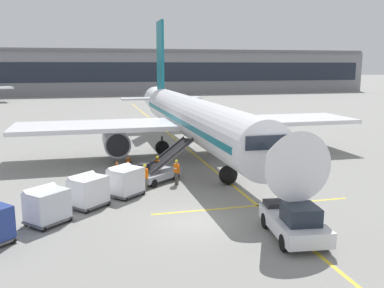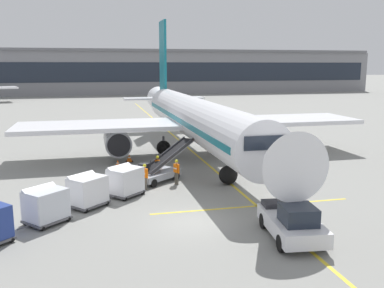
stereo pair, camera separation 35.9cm
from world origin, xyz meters
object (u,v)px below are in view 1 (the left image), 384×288
Objects in this scene: belt_loader at (159,170)px; safety_cone_wingtip at (117,164)px; pushback_tug at (295,222)px; ground_crew_by_carts at (145,175)px; baggage_cart_third at (46,205)px; safety_cone_engine_keepout at (128,158)px; baggage_cart_second at (88,190)px; parked_airplane at (192,118)px; baggage_cart_lead at (125,180)px; ground_crew_marshaller at (177,170)px; ground_crew_by_loader at (157,166)px.

safety_cone_wingtip is at bearing 118.65° from belt_loader.
pushback_tug is at bearing -68.89° from belt_loader.
belt_loader is 12.31m from pushback_tug.
pushback_tug is at bearing -58.95° from ground_crew_by_carts.
baggage_cart_third is 14.29m from safety_cone_engine_keepout.
safety_cone_wingtip is (-2.61, 4.78, -0.53)m from belt_loader.
safety_cone_wingtip is at bearing 76.23° from baggage_cart_second.
baggage_cart_second reaches higher than pushback_tug.
baggage_cart_second is 11.62m from pushback_tug.
baggage_cart_third reaches higher than pushback_tug.
parked_airplane reaches higher than pushback_tug.
baggage_cart_lead is at bearing 35.64° from baggage_cart_second.
ground_crew_marshaller is 2.91× the size of safety_cone_wingtip.
safety_cone_engine_keepout is (-0.27, 8.48, -0.67)m from ground_crew_by_carts.
baggage_cart_third is at bearing -134.38° from ground_crew_by_loader.
pushback_tug is (11.40, -4.77, -0.17)m from baggage_cart_third.
ground_crew_by_loader is 1.87m from ground_crew_marshaller.
baggage_cart_lead reaches higher than ground_crew_by_carts.
ground_crew_by_carts and ground_crew_marshaller have the same top height.
belt_loader is at bearing 43.95° from baggage_cart_third.
ground_crew_by_loader is 1.00× the size of ground_crew_marshaller.
baggage_cart_second is at bearing -144.36° from baggage_cart_lead.
parked_airplane is at bearing 60.45° from ground_crew_by_carts.
baggage_cart_second is at bearing -126.45° from parked_airplane.
belt_loader is 2.86× the size of ground_crew_marshaller.
baggage_cart_lead is 4.16m from ground_crew_by_loader.
ground_crew_by_loader is (-4.47, -7.68, -2.37)m from parked_airplane.
safety_cone_wingtip is (-1.06, -1.71, -0.04)m from safety_cone_engine_keepout.
ground_crew_by_carts is at bearing -119.55° from parked_airplane.
baggage_cart_lead is 1.47× the size of ground_crew_marshaller.
ground_crew_marshaller is (-3.42, -9.22, -2.37)m from parked_airplane.
baggage_cart_second is (-4.90, -4.57, 0.18)m from belt_loader.
baggage_cart_second and baggage_cart_third have the same top height.
ground_crew_by_loader is 6.37m from safety_cone_engine_keepout.
baggage_cart_third reaches higher than ground_crew_by_carts.
safety_cone_wingtip is (-7.00, -3.23, -3.08)m from parked_airplane.
belt_loader reaches higher than ground_crew_marshaller.
baggage_cart_second is at bearing 46.04° from baggage_cart_third.
baggage_cart_third is at bearing -110.77° from safety_cone_wingtip.
pushback_tug is 10.84m from ground_crew_marshaller.
belt_loader is at bearing 128.75° from ground_crew_marshaller.
ground_crew_by_carts is at bearing 35.14° from baggage_cart_lead.
baggage_cart_second is 2.98m from baggage_cart_third.
ground_crew_marshaller is at bearing 25.68° from baggage_cart_lead.
ground_crew_by_loader is 2.91× the size of safety_cone_wingtip.
parked_airplane is 8.63× the size of pushback_tug.
safety_cone_engine_keepout is (-1.55, 6.48, -0.50)m from belt_loader.
baggage_cart_lead is at bearing -96.61° from safety_cone_engine_keepout.
pushback_tug is at bearing -69.10° from ground_crew_by_loader.
baggage_cart_lead is 1.47× the size of ground_crew_by_carts.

